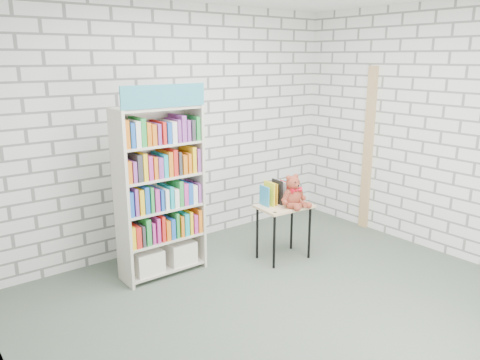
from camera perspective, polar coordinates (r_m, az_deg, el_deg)
ground at (r=4.43m, az=6.39°, el=-15.16°), size 4.50×4.50×0.00m
room_shell at (r=3.87m, az=7.15°, el=8.43°), size 4.52×4.02×2.81m
bookshelf at (r=4.79m, az=-9.72°, el=-1.33°), size 0.87×0.34×1.96m
display_table at (r=5.20m, az=5.37°, el=-3.98°), size 0.61×0.45×0.63m
table_books at (r=5.21m, az=4.78°, el=-1.52°), size 0.42×0.21×0.24m
teddy_bear at (r=5.09m, az=6.56°, el=-1.70°), size 0.33×0.30×0.35m
door_trim at (r=6.26m, az=15.34°, el=3.61°), size 0.05×0.12×2.10m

